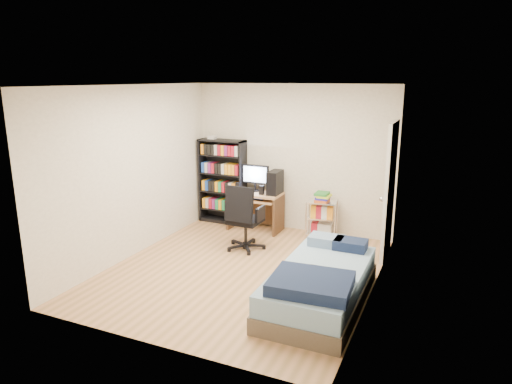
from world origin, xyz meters
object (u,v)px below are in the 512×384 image
at_px(computer_desk, 261,196).
at_px(media_shelf, 222,180).
at_px(bed, 320,284).
at_px(office_chair, 244,229).

bearing_deg(computer_desk, media_shelf, 171.19).
bearing_deg(bed, media_shelf, 136.98).
xyz_separation_m(media_shelf, office_chair, (0.96, -1.11, -0.45)).
bearing_deg(media_shelf, computer_desk, -8.81).
relative_size(media_shelf, bed, 0.81).
distance_m(computer_desk, bed, 2.82).
xyz_separation_m(media_shelf, bed, (2.52, -2.35, -0.54)).
bearing_deg(office_chair, bed, -36.92).
height_order(media_shelf, computer_desk, media_shelf).
distance_m(media_shelf, office_chair, 1.53).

